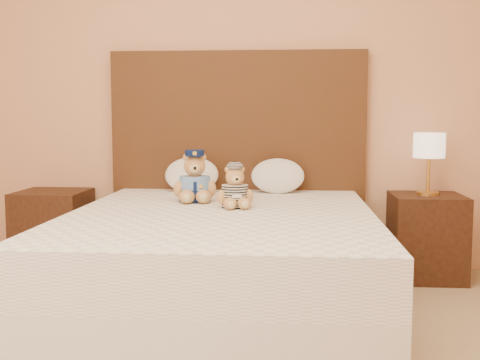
{
  "coord_description": "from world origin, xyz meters",
  "views": [
    {
      "loc": [
        0.36,
        -1.93,
        1.05
      ],
      "look_at": [
        0.08,
        1.45,
        0.69
      ],
      "focal_mm": 45.0,
      "sensor_mm": 36.0,
      "label": 1
    }
  ],
  "objects_px": {
    "nightstand_left": "(53,231)",
    "teddy_prisoner": "(235,187)",
    "pillow_right": "(278,174)",
    "bed": "(222,262)",
    "nightstand_right": "(426,237)",
    "teddy_police": "(195,176)",
    "lamp": "(429,149)",
    "pillow_left": "(192,173)"
  },
  "relations": [
    {
      "from": "lamp",
      "to": "nightstand_right",
      "type": "bearing_deg",
      "value": 0.0
    },
    {
      "from": "pillow_right",
      "to": "teddy_prisoner",
      "type": "bearing_deg",
      "value": -108.03
    },
    {
      "from": "nightstand_right",
      "to": "teddy_police",
      "type": "xyz_separation_m",
      "value": [
        -1.45,
        -0.43,
        0.43
      ]
    },
    {
      "from": "nightstand_left",
      "to": "pillow_right",
      "type": "relative_size",
      "value": 1.56
    },
    {
      "from": "bed",
      "to": "nightstand_right",
      "type": "relative_size",
      "value": 3.64
    },
    {
      "from": "bed",
      "to": "teddy_prisoner",
      "type": "distance_m",
      "value": 0.42
    },
    {
      "from": "lamp",
      "to": "teddy_police",
      "type": "bearing_deg",
      "value": -163.37
    },
    {
      "from": "nightstand_left",
      "to": "pillow_right",
      "type": "xyz_separation_m",
      "value": [
        1.53,
        0.03,
        0.4
      ]
    },
    {
      "from": "nightstand_left",
      "to": "teddy_prisoner",
      "type": "distance_m",
      "value": 1.52
    },
    {
      "from": "bed",
      "to": "pillow_right",
      "type": "distance_m",
      "value": 0.96
    },
    {
      "from": "bed",
      "to": "teddy_prisoner",
      "type": "relative_size",
      "value": 8.43
    },
    {
      "from": "nightstand_left",
      "to": "nightstand_right",
      "type": "bearing_deg",
      "value": 0.0
    },
    {
      "from": "bed",
      "to": "nightstand_right",
      "type": "height_order",
      "value": "same"
    },
    {
      "from": "nightstand_left",
      "to": "teddy_prisoner",
      "type": "xyz_separation_m",
      "value": [
        1.31,
        -0.66,
        0.39
      ]
    },
    {
      "from": "nightstand_right",
      "to": "lamp",
      "type": "xyz_separation_m",
      "value": [
        -0.0,
        0.0,
        0.57
      ]
    },
    {
      "from": "pillow_right",
      "to": "nightstand_left",
      "type": "bearing_deg",
      "value": -178.88
    },
    {
      "from": "nightstand_right",
      "to": "pillow_left",
      "type": "distance_m",
      "value": 1.6
    },
    {
      "from": "teddy_police",
      "to": "pillow_right",
      "type": "bearing_deg",
      "value": 34.0
    },
    {
      "from": "lamp",
      "to": "pillow_right",
      "type": "distance_m",
      "value": 0.98
    },
    {
      "from": "teddy_prisoner",
      "to": "pillow_right",
      "type": "relative_size",
      "value": 0.67
    },
    {
      "from": "teddy_police",
      "to": "pillow_left",
      "type": "relative_size",
      "value": 0.84
    },
    {
      "from": "nightstand_right",
      "to": "teddy_prisoner",
      "type": "relative_size",
      "value": 2.32
    },
    {
      "from": "bed",
      "to": "lamp",
      "type": "bearing_deg",
      "value": 32.62
    },
    {
      "from": "bed",
      "to": "pillow_left",
      "type": "bearing_deg",
      "value": 109.5
    },
    {
      "from": "teddy_police",
      "to": "pillow_left",
      "type": "bearing_deg",
      "value": 91.63
    },
    {
      "from": "pillow_left",
      "to": "pillow_right",
      "type": "xyz_separation_m",
      "value": [
        0.58,
        0.0,
        -0.0
      ]
    },
    {
      "from": "nightstand_left",
      "to": "teddy_police",
      "type": "height_order",
      "value": "teddy_police"
    },
    {
      "from": "nightstand_right",
      "to": "teddy_prisoner",
      "type": "bearing_deg",
      "value": -151.18
    },
    {
      "from": "pillow_right",
      "to": "pillow_left",
      "type": "bearing_deg",
      "value": 180.0
    },
    {
      "from": "teddy_police",
      "to": "lamp",
      "type": "bearing_deg",
      "value": 6.75
    },
    {
      "from": "teddy_prisoner",
      "to": "pillow_right",
      "type": "xyz_separation_m",
      "value": [
        0.22,
        0.69,
        0.01
      ]
    },
    {
      "from": "pillow_left",
      "to": "nightstand_left",
      "type": "bearing_deg",
      "value": -178.2
    },
    {
      "from": "pillow_left",
      "to": "pillow_right",
      "type": "distance_m",
      "value": 0.58
    },
    {
      "from": "bed",
      "to": "nightstand_right",
      "type": "xyz_separation_m",
      "value": [
        1.25,
        0.8,
        -0.0
      ]
    },
    {
      "from": "teddy_prisoner",
      "to": "bed",
      "type": "bearing_deg",
      "value": -127.07
    },
    {
      "from": "nightstand_left",
      "to": "lamp",
      "type": "relative_size",
      "value": 1.38
    },
    {
      "from": "pillow_left",
      "to": "teddy_prisoner",
      "type": "bearing_deg",
      "value": -62.78
    },
    {
      "from": "bed",
      "to": "pillow_left",
      "type": "height_order",
      "value": "pillow_left"
    },
    {
      "from": "lamp",
      "to": "pillow_left",
      "type": "bearing_deg",
      "value": 178.89
    },
    {
      "from": "bed",
      "to": "teddy_police",
      "type": "distance_m",
      "value": 0.6
    },
    {
      "from": "nightstand_left",
      "to": "pillow_left",
      "type": "relative_size",
      "value": 1.52
    },
    {
      "from": "lamp",
      "to": "teddy_prisoner",
      "type": "xyz_separation_m",
      "value": [
        -1.19,
        -0.66,
        -0.18
      ]
    }
  ]
}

